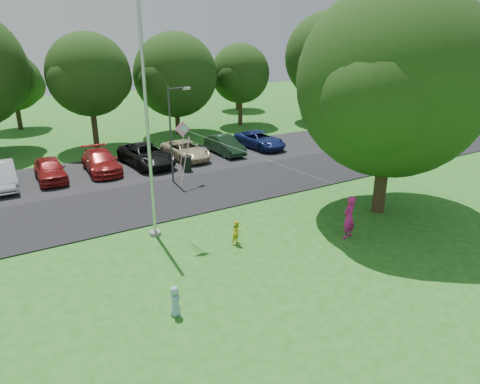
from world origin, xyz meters
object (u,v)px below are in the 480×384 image
woman (349,217)px  child_blue (175,301)px  street_lamp (173,126)px  kite (187,140)px  trash_can (187,164)px  child_yellow (237,233)px  big_tree (392,87)px  flagpole (149,142)px

woman → child_blue: size_ratio=1.89×
woman → child_blue: bearing=-5.6°
street_lamp → kite: size_ratio=0.91×
street_lamp → trash_can: size_ratio=5.66×
child_yellow → woman: bearing=-35.1°
trash_can → big_tree: big_tree is taller
big_tree → woman: 6.33m
kite → child_blue: bearing=-116.7°
kite → woman: bearing=-28.4°
street_lamp → big_tree: bearing=-70.3°
flagpole → child_yellow: bearing=-45.5°
big_tree → woman: size_ratio=5.58×
woman → child_blue: 8.73m
trash_can → woman: bearing=-81.8°
flagpole → big_tree: 11.14m
child_yellow → child_blue: (-4.20, -3.22, -0.01)m
street_lamp → child_blue: street_lamp is taller
flagpole → child_blue: size_ratio=9.85×
woman → child_yellow: size_ratio=1.84×
street_lamp → child_blue: (-5.38, -12.36, -2.89)m
child_blue → woman: bearing=-79.6°
flagpole → big_tree: size_ratio=0.93×
child_blue → child_yellow: bearing=-50.4°
flagpole → child_yellow: 5.23m
trash_can → woman: 12.76m
big_tree → child_yellow: (-7.82, 0.65, -5.61)m
big_tree → child_blue: big_tree is taller
flagpole → big_tree: big_tree is taller
flagpole → kite: bearing=-39.4°
flagpole → woman: bearing=-33.4°
trash_can → kite: kite is taller
flagpole → kite: flagpole is taller
trash_can → kite: size_ratio=0.16×
trash_can → woman: size_ratio=0.52×
child_yellow → kite: size_ratio=0.17×
child_yellow → kite: 4.34m
flagpole → kite: 1.64m
child_yellow → trash_can: bearing=65.2°
flagpole → woman: size_ratio=5.20×
street_lamp → child_blue: bearing=-128.0°
trash_can → big_tree: bearing=-65.2°
big_tree → kite: 9.64m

